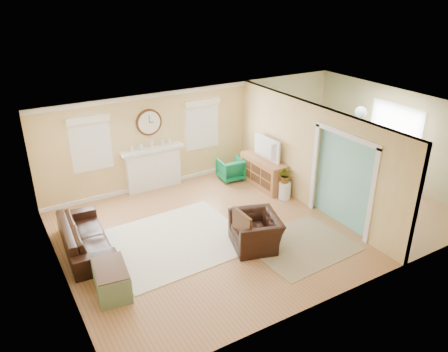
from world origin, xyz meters
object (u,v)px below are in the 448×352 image
Objects in this scene: eames_chair at (256,231)px; credenza at (263,172)px; sofa at (85,236)px; dining_table at (351,176)px; green_chair at (231,169)px.

credenza is at bearing 158.59° from eames_chair.
credenza is at bearing -78.98° from sofa.
sofa is 7.08m from dining_table.
eames_chair is 4.02m from dining_table.
eames_chair is at bearing 110.79° from dining_table.
sofa is at bearing -101.27° from eames_chair.
green_chair is 0.99m from credenza.
dining_table is at bearing 122.21° from eames_chair.
green_chair is (1.33, 3.20, -0.05)m from eames_chair.
eames_chair reaches higher than green_chair.
credenza reaches higher than sofa.
green_chair is 0.37× the size of dining_table.
dining_table is (3.88, 1.06, -0.03)m from eames_chair.
credenza is 2.40m from dining_table.
credenza reaches higher than dining_table.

